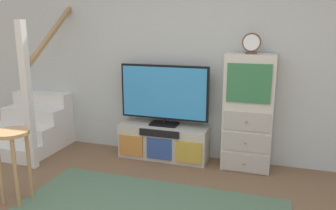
{
  "coord_description": "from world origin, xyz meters",
  "views": [
    {
      "loc": [
        1.06,
        -1.83,
        1.74
      ],
      "look_at": [
        -0.07,
        1.68,
        0.86
      ],
      "focal_mm": 36.07,
      "sensor_mm": 36.0,
      "label": 1
    }
  ],
  "objects_px": {
    "media_console": "(164,142)",
    "bar_stool_near": "(13,150)",
    "television": "(164,94)",
    "desk_clock": "(252,43)",
    "side_cabinet": "(248,113)"
  },
  "relations": [
    {
      "from": "bar_stool_near",
      "to": "television",
      "type": "bearing_deg",
      "value": 56.97
    },
    {
      "from": "television",
      "to": "side_cabinet",
      "type": "relative_size",
      "value": 0.83
    },
    {
      "from": "media_console",
      "to": "television",
      "type": "xyz_separation_m",
      "value": [
        0.0,
        0.02,
        0.65
      ]
    },
    {
      "from": "media_console",
      "to": "desk_clock",
      "type": "distance_m",
      "value": 1.69
    },
    {
      "from": "desk_clock",
      "to": "media_console",
      "type": "bearing_deg",
      "value": 179.74
    },
    {
      "from": "television",
      "to": "desk_clock",
      "type": "relative_size",
      "value": 4.92
    },
    {
      "from": "media_console",
      "to": "desk_clock",
      "type": "xyz_separation_m",
      "value": [
        1.07,
        -0.0,
        1.31
      ]
    },
    {
      "from": "media_console",
      "to": "bar_stool_near",
      "type": "bearing_deg",
      "value": -123.43
    },
    {
      "from": "desk_clock",
      "to": "television",
      "type": "bearing_deg",
      "value": 178.47
    },
    {
      "from": "television",
      "to": "bar_stool_near",
      "type": "xyz_separation_m",
      "value": [
        -1.02,
        -1.57,
        -0.32
      ]
    },
    {
      "from": "side_cabinet",
      "to": "bar_stool_near",
      "type": "xyz_separation_m",
      "value": [
        -2.1,
        -1.56,
        -0.15
      ]
    },
    {
      "from": "desk_clock",
      "to": "side_cabinet",
      "type": "bearing_deg",
      "value": 67.61
    },
    {
      "from": "side_cabinet",
      "to": "media_console",
      "type": "bearing_deg",
      "value": -179.46
    },
    {
      "from": "media_console",
      "to": "desk_clock",
      "type": "relative_size",
      "value": 4.94
    },
    {
      "from": "media_console",
      "to": "television",
      "type": "bearing_deg",
      "value": 90.0
    }
  ]
}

